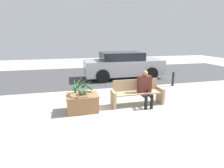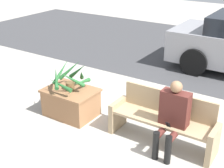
{
  "view_description": "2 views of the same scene",
  "coord_description": "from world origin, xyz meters",
  "px_view_note": "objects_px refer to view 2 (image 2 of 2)",
  "views": [
    {
      "loc": [
        -2.27,
        -5.19,
        2.29
      ],
      "look_at": [
        -0.87,
        0.52,
        0.73
      ],
      "focal_mm": 28.0,
      "sensor_mm": 36.0,
      "label": 1
    },
    {
      "loc": [
        1.73,
        -4.03,
        3.11
      ],
      "look_at": [
        -1.25,
        0.54,
        0.68
      ],
      "focal_mm": 50.0,
      "sensor_mm": 36.0,
      "label": 2
    }
  ],
  "objects_px": {
    "planter_box": "(71,101)",
    "potted_plant": "(70,77)",
    "bench": "(163,120)",
    "person_seated": "(173,114)"
  },
  "relations": [
    {
      "from": "bench",
      "to": "planter_box",
      "type": "height_order",
      "value": "bench"
    },
    {
      "from": "bench",
      "to": "person_seated",
      "type": "relative_size",
      "value": 1.5
    },
    {
      "from": "bench",
      "to": "potted_plant",
      "type": "distance_m",
      "value": 1.94
    },
    {
      "from": "bench",
      "to": "person_seated",
      "type": "xyz_separation_m",
      "value": [
        0.22,
        -0.17,
        0.25
      ]
    },
    {
      "from": "potted_plant",
      "to": "person_seated",
      "type": "bearing_deg",
      "value": -0.75
    },
    {
      "from": "bench",
      "to": "planter_box",
      "type": "distance_m",
      "value": 1.92
    },
    {
      "from": "person_seated",
      "to": "potted_plant",
      "type": "relative_size",
      "value": 1.6
    },
    {
      "from": "planter_box",
      "to": "potted_plant",
      "type": "bearing_deg",
      "value": -16.06
    },
    {
      "from": "potted_plant",
      "to": "bench",
      "type": "bearing_deg",
      "value": 4.39
    },
    {
      "from": "person_seated",
      "to": "potted_plant",
      "type": "height_order",
      "value": "person_seated"
    }
  ]
}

